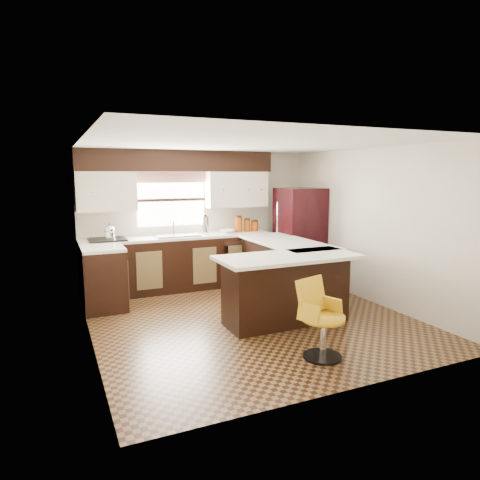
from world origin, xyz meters
name	(u,v)px	position (x,y,z in m)	size (l,w,h in m)	color
floor	(250,318)	(0.00, 0.00, 0.00)	(4.40, 4.40, 0.00)	#49301A
ceiling	(250,143)	(0.00, 0.00, 2.40)	(4.40, 4.40, 0.00)	silver
wall_back	(198,218)	(0.00, 2.20, 1.20)	(4.40, 4.40, 0.00)	beige
wall_front	(355,264)	(0.00, -2.20, 1.20)	(4.40, 4.40, 0.00)	beige
wall_left	(87,244)	(-2.10, 0.00, 1.20)	(4.40, 4.40, 0.00)	beige
wall_right	(372,226)	(2.10, 0.00, 1.20)	(4.40, 4.40, 0.00)	beige
base_cab_back	(180,264)	(-0.45, 1.90, 0.45)	(3.30, 0.60, 0.90)	black
base_cab_left	(104,280)	(-1.80, 1.25, 0.45)	(0.60, 0.70, 0.90)	black
counter_back	(179,237)	(-0.45, 1.90, 0.92)	(3.30, 0.60, 0.04)	silver
counter_left	(102,248)	(-1.80, 1.25, 0.92)	(0.60, 0.70, 0.04)	silver
soffit	(178,161)	(-0.40, 2.03, 2.22)	(3.40, 0.35, 0.36)	black
upper_cab_left	(106,192)	(-1.62, 2.03, 1.72)	(0.94, 0.35, 0.64)	beige
upper_cab_right	(236,189)	(0.68, 2.03, 1.72)	(1.14, 0.35, 0.64)	beige
window_pane	(171,200)	(-0.50, 2.18, 1.55)	(1.20, 0.02, 0.90)	white
valance	(171,177)	(-0.50, 2.14, 1.94)	(1.30, 0.06, 0.18)	#D19B93
sink	(177,235)	(-0.50, 1.88, 0.96)	(0.75, 0.45, 0.03)	#B2B2B7
dishwasher	(239,263)	(0.55, 1.61, 0.43)	(0.58, 0.03, 0.78)	black
cooktop	(107,239)	(-1.65, 1.88, 0.96)	(0.58, 0.50, 0.03)	black
peninsula_long	(284,272)	(0.90, 0.62, 0.45)	(0.60, 1.95, 0.90)	black
peninsula_return	(286,290)	(0.38, -0.35, 0.45)	(1.65, 0.60, 0.90)	black
counter_pen_long	(287,242)	(0.95, 0.62, 0.92)	(0.84, 1.95, 0.04)	silver
counter_pen_return	(289,257)	(0.35, -0.44, 0.92)	(1.89, 0.84, 0.04)	silver
refrigerator	(299,236)	(1.71, 1.46, 0.87)	(0.75, 0.72, 1.75)	black
bar_chair	(324,320)	(0.17, -1.51, 0.44)	(0.46, 0.46, 0.87)	gold
kettle	(109,231)	(-1.61, 1.88, 1.09)	(0.18, 0.18, 0.24)	silver
percolator	(205,225)	(0.03, 1.90, 1.10)	(0.13, 0.13, 0.31)	silver
mixing_bowl	(227,231)	(0.44, 1.90, 0.98)	(0.25, 0.25, 0.06)	white
canister_large	(239,225)	(0.68, 1.92, 1.08)	(0.13, 0.13, 0.27)	#903507
canister_med	(247,226)	(0.85, 1.92, 1.05)	(0.12, 0.12, 0.22)	#903507
canister_small	(255,226)	(1.01, 1.92, 1.03)	(0.13, 0.13, 0.18)	#903507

